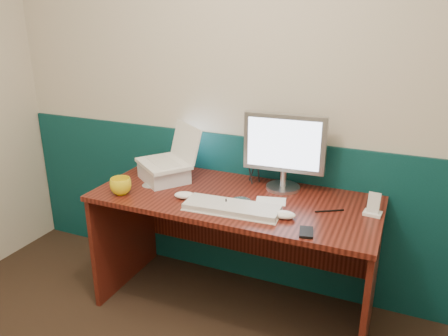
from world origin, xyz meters
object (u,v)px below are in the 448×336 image
at_px(desk, 234,254).
at_px(keyboard, 232,208).
at_px(monitor, 285,151).
at_px(camcorder, 254,165).
at_px(mug, 121,186).
at_px(laptop, 162,144).

height_order(desk, keyboard, keyboard).
distance_m(desk, monitor, 0.68).
relative_size(monitor, camcorder, 2.12).
distance_m(keyboard, mug, 0.67).
relative_size(desk, keyboard, 3.19).
bearing_deg(desk, keyboard, -72.17).
height_order(desk, laptop, laptop).
distance_m(mug, camcorder, 0.80).
xyz_separation_m(desk, keyboard, (0.06, -0.18, 0.39)).
bearing_deg(laptop, keyboard, 13.11).
xyz_separation_m(laptop, camcorder, (0.52, 0.19, -0.12)).
height_order(keyboard, camcorder, camcorder).
distance_m(laptop, keyboard, 0.64).
bearing_deg(monitor, mug, -155.48).
xyz_separation_m(monitor, camcorder, (-0.20, 0.03, -0.12)).
relative_size(keyboard, mug, 4.11).
xyz_separation_m(monitor, keyboard, (-0.16, -0.40, -0.22)).
bearing_deg(desk, monitor, 45.21).
relative_size(laptop, mug, 2.69).
relative_size(desk, monitor, 3.42).
bearing_deg(monitor, laptop, -171.11).
bearing_deg(laptop, monitor, 49.15).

